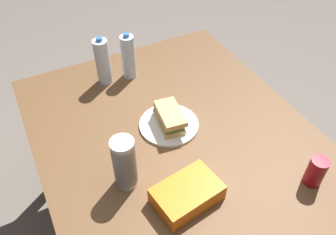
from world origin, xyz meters
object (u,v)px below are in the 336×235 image
paper_plate (168,125)px  water_bottle_spare (103,62)px  plastic_cup_stack (125,163)px  chip_bag (187,194)px  soda_can_red (316,171)px  sandwich (169,118)px  dining_table (181,157)px  water_bottle_tall (128,57)px

paper_plate → water_bottle_spare: size_ratio=1.04×
paper_plate → plastic_cup_stack: plastic_cup_stack is taller
water_bottle_spare → chip_bag: bearing=2.0°
soda_can_red → chip_bag: 0.47m
sandwich → plastic_cup_stack: bearing=-55.2°
dining_table → chip_bag: 0.29m
paper_plate → water_bottle_spare: (-0.41, -0.13, 0.11)m
soda_can_red → chip_bag: soda_can_red is taller
sandwich → soda_can_red: size_ratio=1.58×
dining_table → chip_bag: chip_bag is taller
dining_table → plastic_cup_stack: (0.07, -0.27, 0.19)m
sandwich → chip_bag: bearing=-17.1°
dining_table → paper_plate: size_ratio=5.80×
dining_table → soda_can_red: bearing=41.8°
water_bottle_tall → water_bottle_spare: water_bottle_spare is taller
chip_bag → plastic_cup_stack: 0.24m
paper_plate → water_bottle_spare: bearing=-162.1°
soda_can_red → water_bottle_spare: size_ratio=0.50×
water_bottle_spare → water_bottle_tall: bearing=84.4°
soda_can_red → plastic_cup_stack: bearing=-116.8°
plastic_cup_stack → paper_plate: bearing=125.5°
dining_table → soda_can_red: soda_can_red is taller
water_bottle_tall → plastic_cup_stack: (0.59, -0.26, -0.00)m
dining_table → sandwich: (-0.11, -0.00, 0.14)m
soda_can_red → plastic_cup_stack: plastic_cup_stack is taller
dining_table → plastic_cup_stack: size_ratio=6.66×
sandwich → chip_bag: 0.37m
water_bottle_tall → water_bottle_spare: (-0.01, -0.12, 0.00)m
sandwich → water_bottle_spare: 0.44m
chip_bag → water_bottle_spare: 0.77m
plastic_cup_stack → water_bottle_tall: bearing=156.5°
water_bottle_spare → dining_table: bearing=14.5°
soda_can_red → plastic_cup_stack: 0.68m
chip_bag → water_bottle_spare: water_bottle_spare is taller
soda_can_red → water_bottle_tall: water_bottle_tall is taller
dining_table → water_bottle_spare: water_bottle_spare is taller
water_bottle_tall → plastic_cup_stack: water_bottle_tall is taller
dining_table → water_bottle_tall: size_ratio=6.18×
paper_plate → plastic_cup_stack: size_ratio=1.15×
paper_plate → soda_can_red: soda_can_red is taller
soda_can_red → water_bottle_spare: bearing=-152.4°
plastic_cup_stack → chip_bag: bearing=43.8°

